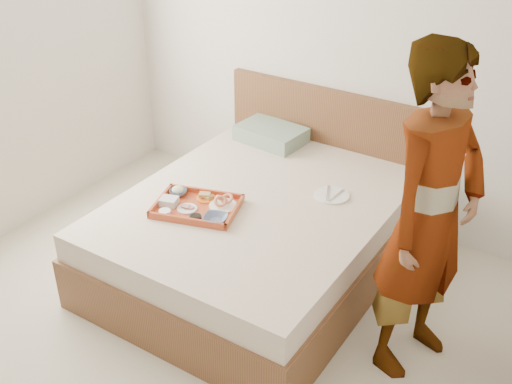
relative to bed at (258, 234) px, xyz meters
The scene contains 16 objects.
ground 1.03m from the bed, 91.03° to the right, with size 3.50×4.00×0.01m, color #BEB4A1.
wall_back 1.44m from the bed, 91.03° to the left, with size 3.50×0.01×2.60m, color silver.
bed is the anchor object (origin of this frame).
headboard 0.99m from the bed, 90.00° to the left, with size 1.65×0.06×0.95m, color brown.
pillow 0.92m from the bed, 116.18° to the left, with size 0.48×0.33×0.12m, color gray.
tray 0.49m from the bed, 129.71° to the right, with size 0.50×0.36×0.05m, color #C05D2B.
prawn_plate 0.37m from the bed, 120.80° to the right, with size 0.17×0.17×0.01m, color white.
navy_bowl_big 0.47m from the bed, 100.09° to the right, with size 0.14×0.14×0.03m, color #1C244D.
sauce_dish 0.54m from the bed, 112.56° to the right, with size 0.07×0.07×0.03m, color black.
meat_plate 0.53m from the bed, 129.35° to the right, with size 0.12×0.12×0.01m, color white.
bread_plate 0.43m from the bed, 144.87° to the right, with size 0.12×0.12×0.01m, color orange.
salad_bowl 0.59m from the bed, 151.49° to the right, with size 0.11×0.11×0.03m, color #1C244D.
plastic_tub 0.63m from the bed, 138.67° to the right, with size 0.10×0.09×0.05m, color silver.
cheese_round 0.66m from the bed, 128.26° to the right, with size 0.07×0.07×0.03m, color white.
dinner_plate 0.54m from the bed, 38.04° to the left, with size 0.22×0.22×0.01m, color white.
person 1.31m from the bed, 10.05° to the right, with size 0.65×0.43×1.79m, color beige.
Camera 1 is at (1.84, -1.84, 2.55)m, focal length 43.82 mm.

